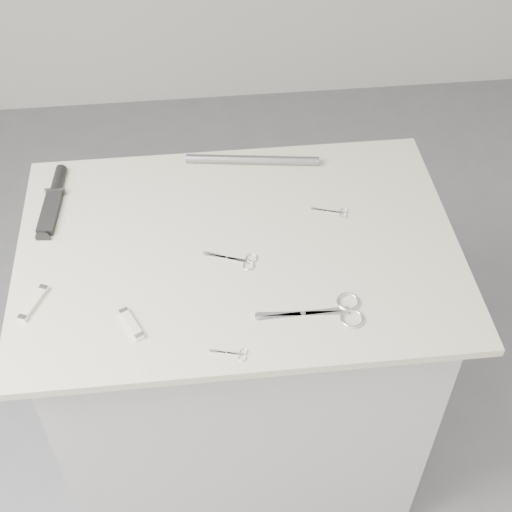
{
  "coord_description": "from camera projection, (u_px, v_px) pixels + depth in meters",
  "views": [
    {
      "loc": [
        -0.08,
        -1.14,
        2.07
      ],
      "look_at": [
        0.04,
        -0.04,
        0.92
      ],
      "focal_mm": 50.0,
      "sensor_mm": 36.0,
      "label": 1
    }
  ],
  "objects": [
    {
      "name": "pocket_knife_a",
      "position": [
        33.0,
        303.0,
        1.49
      ],
      "size": [
        0.06,
        0.1,
        0.01
      ],
      "rotation": [
        0.0,
        0.0,
        1.14
      ],
      "color": "beige",
      "rests_on": "display_board"
    },
    {
      "name": "sheathed_knife",
      "position": [
        54.0,
        197.0,
        1.72
      ],
      "size": [
        0.06,
        0.24,
        0.03
      ],
      "rotation": [
        0.0,
        0.0,
        1.48
      ],
      "color": "black",
      "rests_on": "display_board"
    },
    {
      "name": "plinth",
      "position": [
        241.0,
        366.0,
        1.95
      ],
      "size": [
        0.9,
        0.6,
        0.9
      ],
      "primitive_type": "cube",
      "color": "#B6B6B3",
      "rests_on": "ground"
    },
    {
      "name": "tiny_scissors",
      "position": [
        234.0,
        354.0,
        1.4
      ],
      "size": [
        0.08,
        0.04,
        0.0
      ],
      "rotation": [
        0.0,
        0.0,
        -0.25
      ],
      "color": "white",
      "rests_on": "display_board"
    },
    {
      "name": "metal_rail",
      "position": [
        252.0,
        160.0,
        1.81
      ],
      "size": [
        0.34,
        0.07,
        0.02
      ],
      "primitive_type": "cylinder",
      "rotation": [
        0.0,
        1.57,
        -0.14
      ],
      "color": "gray",
      "rests_on": "display_board"
    },
    {
      "name": "pocket_knife_b",
      "position": [
        132.0,
        324.0,
        1.45
      ],
      "size": [
        0.05,
        0.09,
        0.01
      ],
      "rotation": [
        0.0,
        0.0,
        2.02
      ],
      "color": "beige",
      "rests_on": "display_board"
    },
    {
      "name": "display_board",
      "position": [
        238.0,
        248.0,
        1.62
      ],
      "size": [
        1.0,
        0.7,
        0.02
      ],
      "primitive_type": "cube",
      "color": "beige",
      "rests_on": "plinth"
    },
    {
      "name": "large_shears",
      "position": [
        333.0,
        311.0,
        1.48
      ],
      "size": [
        0.22,
        0.1,
        0.01
      ],
      "rotation": [
        0.0,
        0.0,
        -0.02
      ],
      "color": "white",
      "rests_on": "display_board"
    },
    {
      "name": "embroidery_scissors_a",
      "position": [
        240.0,
        260.0,
        1.58
      ],
      "size": [
        0.12,
        0.07,
        0.0
      ],
      "rotation": [
        0.0,
        0.0,
        -0.36
      ],
      "color": "white",
      "rests_on": "display_board"
    },
    {
      "name": "ground",
      "position": [
        243.0,
        448.0,
        2.28
      ],
      "size": [
        4.0,
        4.0,
        0.01
      ],
      "primitive_type": "cube",
      "color": "slate",
      "rests_on": "ground"
    },
    {
      "name": "embroidery_scissors_b",
      "position": [
        336.0,
        212.0,
        1.69
      ],
      "size": [
        0.09,
        0.05,
        0.0
      ],
      "rotation": [
        0.0,
        0.0,
        -0.32
      ],
      "color": "white",
      "rests_on": "display_board"
    }
  ]
}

